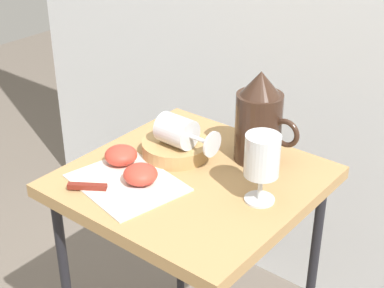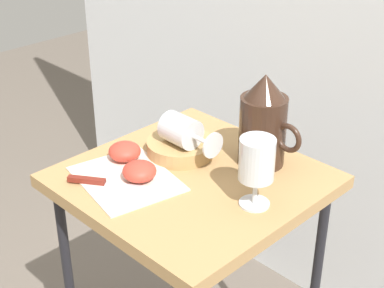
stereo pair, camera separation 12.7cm
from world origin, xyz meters
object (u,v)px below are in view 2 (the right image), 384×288
Objects in this scene: basket_tray at (180,147)px; wine_glass_upright at (257,163)px; apple_half_left at (125,151)px; knife at (105,183)px; table at (192,203)px; apple_half_right at (139,171)px; wine_glass_tipped_near at (182,131)px; pitcher at (263,128)px.

wine_glass_upright is at bearing -8.88° from basket_tray.
basket_tray is 0.13m from apple_half_left.
wine_glass_upright is 0.72× the size of knife.
table is at bearing -176.62° from wine_glass_upright.
apple_half_right is (0.09, -0.03, 0.00)m from apple_half_left.
apple_half_right is 0.36× the size of knife.
wine_glass_upright reaches higher than wine_glass_tipped_near.
basket_tray is 0.76× the size of knife.
pitcher is at bearing 124.78° from wine_glass_upright.
pitcher reaches higher than wine_glass_tipped_near.
pitcher is 1.44× the size of wine_glass_upright.
knife reaches higher than table.
apple_half_left is (-0.33, -0.07, -0.07)m from wine_glass_upright.
table is 3.40× the size of knife.
wine_glass_tipped_near is (0.02, -0.01, 0.05)m from basket_tray.
wine_glass_upright is (0.26, -0.04, 0.08)m from basket_tray.
basket_tray is at bearing 59.55° from apple_half_left.
basket_tray is 0.28m from wine_glass_upright.
table is 0.14m from basket_tray.
apple_half_left is (-0.08, -0.10, -0.05)m from wine_glass_tipped_near.
wine_glass_upright is 0.25m from wine_glass_tipped_near.
basket_tray is at bearing 87.14° from knife.
table is 3.29× the size of pitcher.
wine_glass_tipped_near is 0.70× the size of knife.
basket_tray is 1.08× the size of wine_glass_tipped_near.
wine_glass_upright is (0.17, 0.01, 0.17)m from table.
knife is (-0.17, -0.32, -0.08)m from pitcher.
wine_glass_tipped_near reaches higher than apple_half_left.
pitcher is 2.91× the size of apple_half_right.
wine_glass_upright is at bearing 3.38° from table.
pitcher is 1.03× the size of knife.
table is 4.86× the size of wine_glass_tipped_near.
wine_glass_tipped_near is at bearing -141.67° from pitcher.
pitcher is 0.29m from apple_half_right.
wine_glass_upright reaches higher than knife.
pitcher is 0.32m from apple_half_left.
pitcher reaches higher than apple_half_left.
apple_half_left reaches higher than table.
apple_half_right is (-0.14, -0.25, -0.06)m from pitcher.
apple_half_left and apple_half_right have the same top height.
wine_glass_upright is 0.35m from apple_half_left.
wine_glass_tipped_near is at bearing -30.13° from basket_tray.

